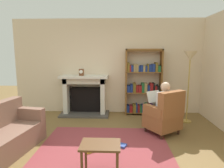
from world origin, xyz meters
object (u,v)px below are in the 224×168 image
Objects in this scene: mantel_clock at (81,72)px; seated_reader at (161,105)px; fireplace at (85,94)px; side_table at (100,149)px; floor_lamp at (190,62)px; bookshelf at (143,84)px; armchair_reading at (165,115)px.

mantel_clock is 2.37m from seated_reader.
fireplace reaches higher than side_table.
floor_lamp is (2.70, -0.58, 0.93)m from fireplace.
bookshelf is 3.10m from side_table.
floor_lamp is (2.77, -0.48, 0.30)m from mantel_clock.
floor_lamp is at bearing -30.37° from bookshelf.
fireplace is 0.73× the size of bookshelf.
bookshelf is 1.63× the size of seated_reader.
mantel_clock is at bearing 106.02° from side_table.
fireplace is at bearing 54.47° from mantel_clock.
bookshelf is at bearing -113.93° from seated_reader.
bookshelf is (1.65, 0.04, 0.28)m from fireplace.
seated_reader is 0.64× the size of floor_lamp.
armchair_reading is 0.23m from seated_reader.
fireplace is at bearing -178.74° from bookshelf.
mantel_clock is at bearing -65.22° from seated_reader.
floor_lamp reaches higher than side_table.
fireplace is 2.99m from side_table.
side_table is 3.23m from floor_lamp.
floor_lamp is at bearing -12.06° from fireplace.
fireplace is 1.41× the size of armchair_reading.
fireplace is at bearing -69.32° from armchair_reading.
mantel_clock is 0.10× the size of bookshelf.
seated_reader is at bearing -33.97° from fireplace.
bookshelf is at bearing -112.04° from armchair_reading.
mantel_clock is at bearing -175.50° from bookshelf.
mantel_clock is 0.16× the size of seated_reader.
mantel_clock is 2.52m from armchair_reading.
bookshelf reaches higher than armchair_reading.
mantel_clock is (-0.07, -0.10, 0.62)m from fireplace.
armchair_reading is 1.73× the size of side_table.
armchair_reading is 0.54× the size of floor_lamp.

